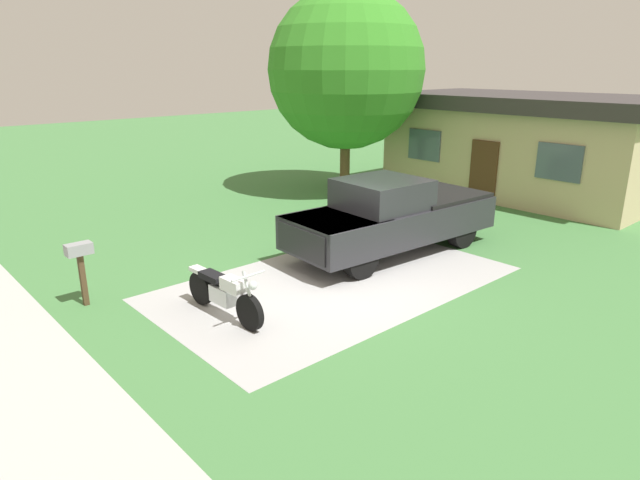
# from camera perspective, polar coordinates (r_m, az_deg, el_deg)

# --- Properties ---
(ground_plane) EXTENTS (80.00, 80.00, 0.00)m
(ground_plane) POSITION_cam_1_polar(r_m,az_deg,el_deg) (11.86, 1.66, -4.48)
(ground_plane) COLOR #42773F
(driveway_pad) EXTENTS (4.42, 7.60, 0.01)m
(driveway_pad) POSITION_cam_1_polar(r_m,az_deg,el_deg) (11.86, 1.66, -4.46)
(driveway_pad) COLOR #A4A4A4
(driveway_pad) RESTS_ON ground
(sidewalk_strip) EXTENTS (36.00, 1.80, 0.01)m
(sidewalk_strip) POSITION_cam_1_polar(r_m,az_deg,el_deg) (9.26, -27.27, -13.36)
(sidewalk_strip) COLOR #ACACA8
(sidewalk_strip) RESTS_ON ground
(motorcycle) EXTENTS (2.21, 0.70, 1.09)m
(motorcycle) POSITION_cam_1_polar(r_m,az_deg,el_deg) (10.31, -9.91, -5.43)
(motorcycle) COLOR black
(motorcycle) RESTS_ON ground
(pickup_truck) EXTENTS (2.36, 5.74, 1.90)m
(pickup_truck) POSITION_cam_1_polar(r_m,az_deg,el_deg) (13.66, 7.71, 2.59)
(pickup_truck) COLOR black
(pickup_truck) RESTS_ON ground
(mailbox) EXTENTS (0.26, 0.48, 1.26)m
(mailbox) POSITION_cam_1_polar(r_m,az_deg,el_deg) (11.42, -23.66, -1.68)
(mailbox) COLOR #4C3823
(mailbox) RESTS_ON ground
(shade_tree) EXTENTS (5.50, 5.50, 7.08)m
(shade_tree) POSITION_cam_1_polar(r_m,az_deg,el_deg) (20.02, 2.73, 17.25)
(shade_tree) COLOR brown
(shade_tree) RESTS_ON ground
(neighbor_house) EXTENTS (9.60, 5.60, 3.50)m
(neighbor_house) POSITION_cam_1_polar(r_m,az_deg,el_deg) (21.43, 20.41, 9.40)
(neighbor_house) COLOR tan
(neighbor_house) RESTS_ON ground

